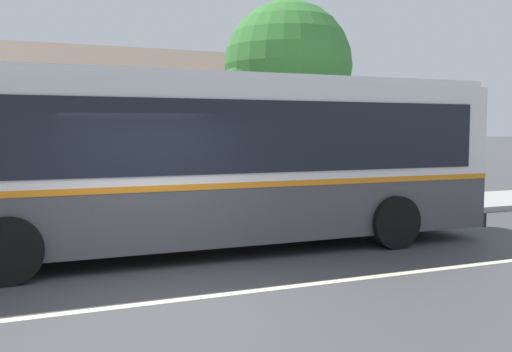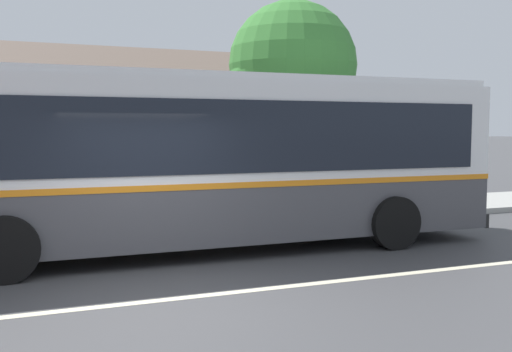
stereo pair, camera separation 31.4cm
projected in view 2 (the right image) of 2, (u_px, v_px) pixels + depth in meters
ground_plane at (168, 300)px, 7.50m from camera, size 300.00×300.00×0.00m
sidewalk_far at (111, 224)px, 13.07m from camera, size 60.00×3.00×0.15m
lane_divider_stripe at (168, 299)px, 7.50m from camera, size 60.00×0.16×0.01m
transit_bus at (193, 158)px, 10.47m from camera, size 11.54×2.82×3.20m
street_tree_primary at (288, 70)px, 15.53m from camera, size 3.54×3.50×5.74m
bus_stop_sign at (400, 153)px, 14.59m from camera, size 0.36×0.07×2.40m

